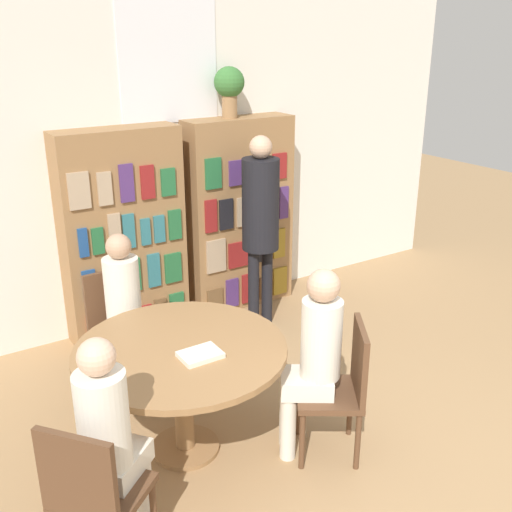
{
  "coord_description": "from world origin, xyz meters",
  "views": [
    {
      "loc": [
        -2.25,
        -1.5,
        2.55
      ],
      "look_at": [
        -0.1,
        1.84,
        1.05
      ],
      "focal_mm": 42.0,
      "sensor_mm": 36.0,
      "label": 1
    }
  ],
  "objects_px": {
    "chair_left_side": "(118,324)",
    "librarian_standing": "(260,212)",
    "bookshelf_right": "(239,215)",
    "chair_far_side": "(342,384)",
    "seated_reader_back": "(110,433)",
    "reading_table": "(181,363)",
    "chair_near_camera": "(93,492)",
    "seated_reader_right": "(314,353)",
    "bookshelf_left": "(124,236)",
    "seated_reader_left": "(126,308)",
    "flower_vase": "(229,86)"
  },
  "relations": [
    {
      "from": "seated_reader_right",
      "to": "flower_vase",
      "type": "bearing_deg",
      "value": 15.25
    },
    {
      "from": "seated_reader_right",
      "to": "seated_reader_left",
      "type": "bearing_deg",
      "value": 63.02
    },
    {
      "from": "flower_vase",
      "to": "chair_far_side",
      "type": "height_order",
      "value": "flower_vase"
    },
    {
      "from": "chair_left_side",
      "to": "seated_reader_right",
      "type": "distance_m",
      "value": 1.62
    },
    {
      "from": "chair_far_side",
      "to": "librarian_standing",
      "type": "distance_m",
      "value": 1.96
    },
    {
      "from": "seated_reader_back",
      "to": "chair_near_camera",
      "type": "bearing_deg",
      "value": -90.0
    },
    {
      "from": "bookshelf_right",
      "to": "chair_left_side",
      "type": "distance_m",
      "value": 1.75
    },
    {
      "from": "reading_table",
      "to": "seated_reader_right",
      "type": "xyz_separation_m",
      "value": [
        0.67,
        -0.44,
        0.08
      ]
    },
    {
      "from": "bookshelf_right",
      "to": "chair_left_side",
      "type": "height_order",
      "value": "bookshelf_right"
    },
    {
      "from": "bookshelf_left",
      "to": "seated_reader_back",
      "type": "distance_m",
      "value": 2.45
    },
    {
      "from": "chair_far_side",
      "to": "seated_reader_back",
      "type": "xyz_separation_m",
      "value": [
        -1.46,
        0.04,
        0.2
      ]
    },
    {
      "from": "flower_vase",
      "to": "seated_reader_left",
      "type": "bearing_deg",
      "value": -146.65
    },
    {
      "from": "chair_far_side",
      "to": "seated_reader_left",
      "type": "bearing_deg",
      "value": 65.95
    },
    {
      "from": "seated_reader_left",
      "to": "librarian_standing",
      "type": "xyz_separation_m",
      "value": [
        1.43,
        0.43,
        0.37
      ]
    },
    {
      "from": "reading_table",
      "to": "chair_far_side",
      "type": "bearing_deg",
      "value": -33.38
    },
    {
      "from": "bookshelf_right",
      "to": "reading_table",
      "type": "height_order",
      "value": "bookshelf_right"
    },
    {
      "from": "bookshelf_left",
      "to": "seated_reader_back",
      "type": "height_order",
      "value": "bookshelf_left"
    },
    {
      "from": "chair_left_side",
      "to": "reading_table",
      "type": "bearing_deg",
      "value": 90.0
    },
    {
      "from": "seated_reader_back",
      "to": "librarian_standing",
      "type": "distance_m",
      "value": 2.69
    },
    {
      "from": "reading_table",
      "to": "chair_near_camera",
      "type": "bearing_deg",
      "value": -141.38
    },
    {
      "from": "chair_near_camera",
      "to": "chair_left_side",
      "type": "bearing_deg",
      "value": 117.0
    },
    {
      "from": "bookshelf_left",
      "to": "seated_reader_right",
      "type": "distance_m",
      "value": 2.22
    },
    {
      "from": "chair_near_camera",
      "to": "librarian_standing",
      "type": "xyz_separation_m",
      "value": [
        2.16,
        1.86,
        0.57
      ]
    },
    {
      "from": "bookshelf_right",
      "to": "chair_left_side",
      "type": "xyz_separation_m",
      "value": [
        -1.52,
        -0.75,
        -0.41
      ]
    },
    {
      "from": "librarian_standing",
      "to": "reading_table",
      "type": "bearing_deg",
      "value": -138.25
    },
    {
      "from": "seated_reader_right",
      "to": "seated_reader_back",
      "type": "xyz_separation_m",
      "value": [
        -1.31,
        -0.06,
        -0.01
      ]
    },
    {
      "from": "reading_table",
      "to": "chair_left_side",
      "type": "distance_m",
      "value": 1.0
    },
    {
      "from": "bookshelf_right",
      "to": "seated_reader_right",
      "type": "height_order",
      "value": "bookshelf_right"
    },
    {
      "from": "chair_left_side",
      "to": "librarian_standing",
      "type": "bearing_deg",
      "value": -172.65
    },
    {
      "from": "chair_left_side",
      "to": "seated_reader_back",
      "type": "height_order",
      "value": "seated_reader_back"
    },
    {
      "from": "bookshelf_left",
      "to": "seated_reader_right",
      "type": "relative_size",
      "value": 1.44
    },
    {
      "from": "bookshelf_right",
      "to": "chair_far_side",
      "type": "xyz_separation_m",
      "value": [
        -0.65,
        -2.29,
        -0.41
      ]
    },
    {
      "from": "bookshelf_right",
      "to": "seated_reader_back",
      "type": "xyz_separation_m",
      "value": [
        -2.11,
        -2.25,
        -0.2
      ]
    },
    {
      "from": "flower_vase",
      "to": "librarian_standing",
      "type": "height_order",
      "value": "flower_vase"
    },
    {
      "from": "chair_left_side",
      "to": "chair_far_side",
      "type": "distance_m",
      "value": 1.76
    },
    {
      "from": "chair_near_camera",
      "to": "chair_far_side",
      "type": "height_order",
      "value": "same"
    },
    {
      "from": "flower_vase",
      "to": "chair_near_camera",
      "type": "distance_m",
      "value": 3.58
    },
    {
      "from": "reading_table",
      "to": "chair_near_camera",
      "type": "distance_m",
      "value": 1.0
    },
    {
      "from": "chair_far_side",
      "to": "seated_reader_back",
      "type": "bearing_deg",
      "value": 121.79
    },
    {
      "from": "bookshelf_right",
      "to": "librarian_standing",
      "type": "height_order",
      "value": "bookshelf_right"
    },
    {
      "from": "flower_vase",
      "to": "seated_reader_right",
      "type": "xyz_separation_m",
      "value": [
        -0.72,
        -2.19,
        -1.38
      ]
    },
    {
      "from": "chair_near_camera",
      "to": "librarian_standing",
      "type": "relative_size",
      "value": 0.51
    },
    {
      "from": "flower_vase",
      "to": "seated_reader_left",
      "type": "relative_size",
      "value": 0.36
    },
    {
      "from": "bookshelf_right",
      "to": "seated_reader_left",
      "type": "distance_m",
      "value": 1.79
    },
    {
      "from": "bookshelf_left",
      "to": "chair_left_side",
      "type": "relative_size",
      "value": 2.04
    },
    {
      "from": "chair_left_side",
      "to": "seated_reader_back",
      "type": "relative_size",
      "value": 0.72
    },
    {
      "from": "chair_left_side",
      "to": "seated_reader_back",
      "type": "distance_m",
      "value": 1.62
    },
    {
      "from": "seated_reader_left",
      "to": "flower_vase",
      "type": "bearing_deg",
      "value": -149.27
    },
    {
      "from": "seated_reader_right",
      "to": "librarian_standing",
      "type": "bearing_deg",
      "value": 10.37
    },
    {
      "from": "chair_left_side",
      "to": "librarian_standing",
      "type": "distance_m",
      "value": 1.57
    }
  ]
}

